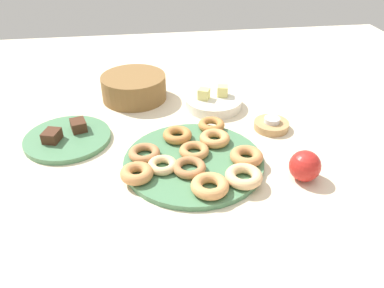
{
  "coord_description": "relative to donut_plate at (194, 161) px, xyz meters",
  "views": [
    {
      "loc": [
        -0.12,
        -0.84,
        0.62
      ],
      "look_at": [
        0.0,
        0.03,
        0.04
      ],
      "focal_mm": 35.51,
      "sensor_mm": 36.0,
      "label": 1
    }
  ],
  "objects": [
    {
      "name": "donut_2",
      "position": [
        -0.03,
        0.11,
        0.02
      ],
      "size": [
        0.1,
        0.1,
        0.03
      ],
      "primitive_type": "torus",
      "rotation": [
        0.0,
        0.0,
        0.24
      ],
      "color": "#BC7A3D",
      "rests_on": "donut_plate"
    },
    {
      "name": "donut_4",
      "position": [
        -0.02,
        -0.05,
        0.02
      ],
      "size": [
        0.09,
        0.09,
        0.02
      ],
      "primitive_type": "torus",
      "rotation": [
        0.0,
        0.0,
        4.64
      ],
      "color": "#B27547",
      "rests_on": "donut_plate"
    },
    {
      "name": "donut_5",
      "position": [
        0.14,
        -0.03,
        0.02
      ],
      "size": [
        0.12,
        0.12,
        0.03
      ],
      "primitive_type": "torus",
      "rotation": [
        0.0,
        0.0,
        5.27
      ],
      "color": "#C6844C",
      "rests_on": "donut_plate"
    },
    {
      "name": "donut_1",
      "position": [
        -0.13,
        0.03,
        0.02
      ],
      "size": [
        0.12,
        0.12,
        0.02
      ],
      "primitive_type": "torus",
      "rotation": [
        0.0,
        0.0,
        3.96
      ],
      "color": "#B27547",
      "rests_on": "donut_plate"
    },
    {
      "name": "cake_plate",
      "position": [
        -0.36,
        0.17,
        0.0
      ],
      "size": [
        0.26,
        0.26,
        0.02
      ],
      "primitive_type": "cylinder",
      "color": "#4C7F56",
      "rests_on": "ground_plane"
    },
    {
      "name": "fruit_bowl",
      "position": [
        0.12,
        0.32,
        0.01
      ],
      "size": [
        0.2,
        0.2,
        0.03
      ],
      "primitive_type": "cylinder",
      "color": "silver",
      "rests_on": "ground_plane"
    },
    {
      "name": "donut_9",
      "position": [
        -0.15,
        -0.06,
        0.02
      ],
      "size": [
        0.12,
        0.12,
        0.03
      ],
      "primitive_type": "torus",
      "rotation": [
        0.0,
        0.0,
        2.65
      ],
      "color": "#C6844C",
      "rests_on": "donut_plate"
    },
    {
      "name": "donut_0",
      "position": [
        0.02,
        -0.14,
        0.02
      ],
      "size": [
        0.13,
        0.13,
        0.03
      ],
      "primitive_type": "torus",
      "rotation": [
        0.0,
        0.0,
        2.43
      ],
      "color": "tan",
      "rests_on": "donut_plate"
    },
    {
      "name": "tealight",
      "position": [
        0.27,
        0.15,
        0.02
      ],
      "size": [
        0.05,
        0.05,
        0.01
      ],
      "primitive_type": "cylinder",
      "color": "silver",
      "rests_on": "candle_holder"
    },
    {
      "name": "ground_plane",
      "position": [
        0.0,
        0.0,
        -0.01
      ],
      "size": [
        2.4,
        2.4,
        0.0
      ],
      "primitive_type": "plane",
      "color": "beige"
    },
    {
      "name": "donut_7",
      "position": [
        0.07,
        0.08,
        0.02
      ],
      "size": [
        0.12,
        0.12,
        0.03
      ],
      "primitive_type": "torus",
      "rotation": [
        0.0,
        0.0,
        4.04
      ],
      "color": "tan",
      "rests_on": "donut_plate"
    },
    {
      "name": "apple",
      "position": [
        0.27,
        -0.11,
        0.03
      ],
      "size": [
        0.08,
        0.08,
        0.08
      ],
      "primitive_type": "sphere",
      "color": "red",
      "rests_on": "ground_plane"
    },
    {
      "name": "brownie_far",
      "position": [
        -0.33,
        0.2,
        0.02
      ],
      "size": [
        0.06,
        0.06,
        0.03
      ],
      "primitive_type": "cube",
      "rotation": [
        0.0,
        0.0,
        0.29
      ],
      "color": "#472819",
      "rests_on": "cake_plate"
    },
    {
      "name": "candle_holder",
      "position": [
        0.27,
        0.15,
        0.0
      ],
      "size": [
        0.11,
        0.11,
        0.02
      ],
      "primitive_type": "cylinder",
      "color": "tan",
      "rests_on": "ground_plane"
    },
    {
      "name": "brownie_near",
      "position": [
        -0.4,
        0.15,
        0.02
      ],
      "size": [
        0.06,
        0.06,
        0.03
      ],
      "primitive_type": "cube",
      "rotation": [
        0.0,
        0.0,
        -0.3
      ],
      "color": "#472819",
      "rests_on": "cake_plate"
    },
    {
      "name": "donut_plate",
      "position": [
        0.0,
        0.0,
        0.0
      ],
      "size": [
        0.38,
        0.38,
        0.01
      ],
      "primitive_type": "cylinder",
      "color": "#4C7F56",
      "rests_on": "ground_plane"
    },
    {
      "name": "donut_8",
      "position": [
        0.11,
        -0.11,
        0.02
      ],
      "size": [
        0.11,
        0.11,
        0.03
      ],
      "primitive_type": "torus",
      "rotation": [
        0.0,
        0.0,
        4.86
      ],
      "color": "#EABC84",
      "rests_on": "donut_plate"
    },
    {
      "name": "donut_3",
      "position": [
        0.01,
        0.02,
        0.02
      ],
      "size": [
        0.09,
        0.09,
        0.02
      ],
      "primitive_type": "torus",
      "rotation": [
        0.0,
        0.0,
        4.68
      ],
      "color": "#C6844C",
      "rests_on": "donut_plate"
    },
    {
      "name": "melon_chunk_left",
      "position": [
        0.08,
        0.32,
        0.04
      ],
      "size": [
        0.05,
        0.05,
        0.04
      ],
      "primitive_type": "cube",
      "rotation": [
        0.0,
        0.0,
        -0.46
      ],
      "color": "#DBD67A",
      "rests_on": "fruit_bowl"
    },
    {
      "name": "basket",
      "position": [
        -0.15,
        0.43,
        0.04
      ],
      "size": [
        0.23,
        0.23,
        0.09
      ],
      "primitive_type": "cylinder",
      "rotation": [
        0.0,
        0.0,
        3.13
      ],
      "color": "brown",
      "rests_on": "ground_plane"
    },
    {
      "name": "donut_10",
      "position": [
        0.08,
        0.16,
        0.02
      ],
      "size": [
        0.12,
        0.12,
        0.02
      ],
      "primitive_type": "torus",
      "rotation": [
        0.0,
        0.0,
        2.4
      ],
      "color": "#BC7A3D",
      "rests_on": "donut_plate"
    },
    {
      "name": "donut_6",
      "position": [
        -0.09,
        -0.03,
        0.02
      ],
      "size": [
        0.11,
        0.11,
        0.02
      ],
      "primitive_type": "torus",
      "rotation": [
        0.0,
        0.0,
        3.66
      ],
      "color": "#EABC84",
      "rests_on": "donut_plate"
    },
    {
      "name": "melon_chunk_right",
      "position": [
        0.15,
        0.34,
        0.04
      ],
      "size": [
        0.04,
        0.04,
        0.04
      ],
      "primitive_type": "cube",
      "rotation": [
        0.0,
        0.0,
        -0.24
      ],
      "color": "#DBD67A",
      "rests_on": "fruit_bowl"
    }
  ]
}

